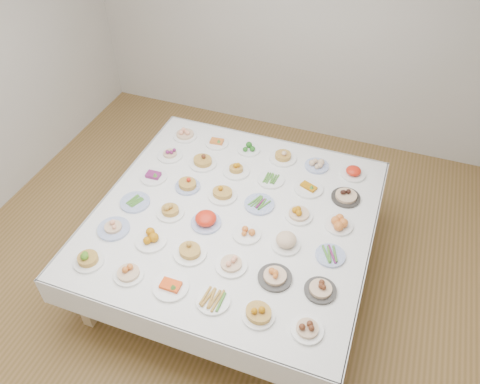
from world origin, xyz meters
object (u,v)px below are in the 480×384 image
(dish_0, at_px, (87,257))
(dish_35, at_px, (354,171))
(display_table, at_px, (234,220))
(dish_18, at_px, (153,175))

(dish_0, relative_size, dish_35, 1.01)
(display_table, bearing_deg, dish_0, -135.02)
(dish_18, height_order, dish_35, dish_35)
(dish_0, height_order, dish_18, dish_0)
(dish_0, xyz_separation_m, dish_35, (1.73, 1.73, -0.01))
(display_table, xyz_separation_m, dish_18, (-0.86, 0.18, 0.10))
(dish_18, bearing_deg, display_table, -11.89)
(display_table, height_order, dish_18, dish_18)
(display_table, relative_size, dish_0, 10.03)
(display_table, xyz_separation_m, dish_35, (0.86, 0.86, 0.12))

